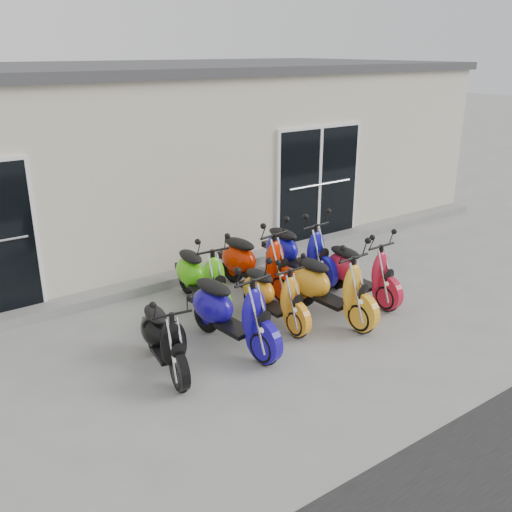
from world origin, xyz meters
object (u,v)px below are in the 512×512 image
Objects in this scene: scooter_front_red at (361,263)px; scooter_front_black at (164,329)px; scooter_front_orange_b at (331,277)px; scooter_front_blue at (232,301)px; scooter_back_red at (256,254)px; scooter_front_orange_a at (273,287)px; scooter_back_green at (201,268)px; scooter_back_blue at (298,243)px.

scooter_front_black is at bearing -178.37° from scooter_front_red.
scooter_front_orange_b is (2.56, -0.10, 0.09)m from scooter_front_black.
scooter_front_blue reaches higher than scooter_front_red.
scooter_front_red is at bearing -53.52° from scooter_back_red.
scooter_front_blue is (0.97, 0.01, 0.10)m from scooter_front_black.
scooter_front_black is 1.82m from scooter_front_orange_a.
scooter_back_red is (0.95, -0.05, 0.04)m from scooter_back_green.
scooter_front_red is 0.93× the size of scooter_back_red.
scooter_back_blue is at bearing 37.99° from scooter_front_orange_a.
scooter_back_red is (-0.31, 1.38, 0.00)m from scooter_front_orange_b.
scooter_back_red reaches higher than scooter_front_orange_a.
scooter_front_red is at bearing -26.35° from scooter_back_green.
scooter_back_green is at bearing 149.64° from scooter_front_red.
scooter_front_red is at bearing -4.69° from scooter_front_orange_a.
scooter_front_blue is at bearing -100.44° from scooter_back_green.
scooter_front_orange_b is (0.76, -0.33, 0.08)m from scooter_front_orange_a.
scooter_front_orange_b is 1.05× the size of scooter_back_green.
scooter_front_orange_a is at bearing 16.30° from scooter_front_black.
scooter_front_orange_b is 0.99× the size of scooter_back_red.
scooter_back_red is (0.45, 1.05, 0.09)m from scooter_front_orange_a.
scooter_back_green is at bearing 168.82° from scooter_back_red.
scooter_front_red is at bearing -3.73° from scooter_front_blue.
scooter_front_blue reaches higher than scooter_front_orange_a.
scooter_front_black is at bearing -173.29° from scooter_front_orange_a.
scooter_back_blue is (0.86, 0.00, -0.00)m from scooter_back_red.
scooter_front_orange_b reaches higher than scooter_back_green.
scooter_front_red is (1.59, -0.11, 0.04)m from scooter_front_orange_a.
scooter_front_red is at bearing 10.97° from scooter_front_black.
scooter_front_orange_b is at bearing -165.42° from scooter_front_red.
scooter_front_orange_a is 1.67m from scooter_back_blue.
scooter_front_blue is 1.01× the size of scooter_back_red.
scooter_back_red reaches higher than scooter_front_black.
scooter_back_blue is at bearing 103.56° from scooter_front_red.
scooter_back_blue is at bearing 24.31° from scooter_front_blue.
scooter_back_blue is at bearing 31.27° from scooter_front_black.
scooter_front_orange_a is 0.94× the size of scooter_front_red.
scooter_front_blue is at bearing -143.52° from scooter_back_red.
scooter_front_orange_b is 1.91m from scooter_back_green.
scooter_front_orange_a is 1.14m from scooter_back_red.
scooter_back_red is (-1.15, 1.16, 0.05)m from scooter_front_red.
scooter_front_orange_a is at bearing -61.71° from scooter_back_green.
scooter_front_blue is 1.02× the size of scooter_front_orange_b.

